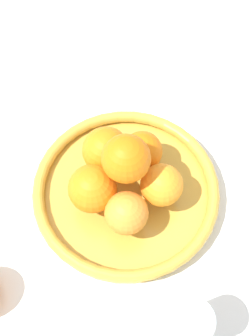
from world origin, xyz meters
TOP-DOWN VIEW (x-y plane):
  - ground_plane at (0.00, 0.00)m, footprint 4.00×4.00m
  - fruit_bowl at (0.00, 0.00)m, footprint 0.32×0.32m
  - orange_pile at (0.00, -0.01)m, footprint 0.18×0.19m
  - drinking_glass at (0.17, 0.19)m, footprint 0.06×0.06m

SIDE VIEW (x-z plane):
  - ground_plane at x=0.00m, z-range 0.00..0.00m
  - fruit_bowl at x=0.00m, z-range 0.00..0.04m
  - drinking_glass at x=0.17m, z-range 0.00..0.13m
  - orange_pile at x=0.00m, z-range 0.02..0.16m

